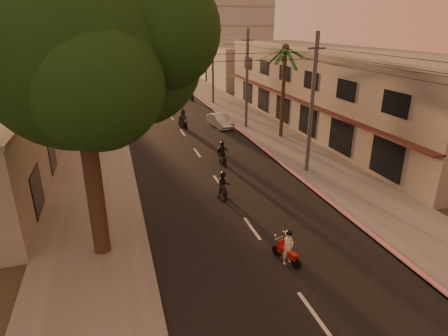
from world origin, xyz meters
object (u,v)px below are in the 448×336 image
(scooter_mid_b, at_px, (222,154))
(parked_car, at_px, (220,121))
(palm_tree, at_px, (285,53))
(scooter_red, at_px, (288,248))
(scooter_far_a, at_px, (183,119))
(scooter_far_b, at_px, (191,94))
(broadleaf_tree, at_px, (87,51))
(scooter_mid_a, at_px, (223,186))

(scooter_mid_b, height_order, parked_car, scooter_mid_b)
(palm_tree, relative_size, parked_car, 2.05)
(scooter_red, height_order, scooter_mid_b, scooter_mid_b)
(scooter_far_a, bearing_deg, palm_tree, -49.85)
(scooter_far_a, relative_size, scooter_far_b, 1.06)
(scooter_far_a, height_order, parked_car, scooter_far_a)
(broadleaf_tree, height_order, scooter_mid_b, broadleaf_tree)
(scooter_mid_a, xyz_separation_m, scooter_far_a, (0.73, 15.89, 0.10))
(palm_tree, bearing_deg, broadleaf_tree, -136.52)
(palm_tree, relative_size, scooter_far_b, 4.71)
(palm_tree, xyz_separation_m, scooter_far_a, (-7.61, 5.64, -6.31))
(broadleaf_tree, height_order, scooter_red, broadleaf_tree)
(palm_tree, xyz_separation_m, scooter_mid_b, (-6.84, -4.94, -6.38))
(scooter_far_a, bearing_deg, scooter_mid_b, -99.16)
(scooter_red, xyz_separation_m, scooter_mid_b, (0.75, 12.10, 0.06))
(scooter_mid_a, distance_m, scooter_mid_b, 5.52)
(broadleaf_tree, distance_m, palm_tree, 20.18)
(scooter_mid_b, xyz_separation_m, scooter_far_a, (-0.77, 10.58, 0.07))
(broadleaf_tree, distance_m, scooter_mid_b, 14.12)
(scooter_mid_a, bearing_deg, scooter_far_b, 87.01)
(palm_tree, xyz_separation_m, parked_car, (-4.12, 4.91, -6.51))
(palm_tree, bearing_deg, scooter_far_b, 101.99)
(parked_car, bearing_deg, scooter_red, -106.13)
(scooter_far_b, bearing_deg, parked_car, -103.01)
(palm_tree, bearing_deg, scooter_mid_b, -144.20)
(broadleaf_tree, xyz_separation_m, scooter_far_b, (10.60, 32.76, -7.68))
(broadleaf_tree, bearing_deg, scooter_far_b, 72.08)
(scooter_far_a, xyz_separation_m, parked_car, (3.50, -0.73, -0.20))
(broadleaf_tree, distance_m, scooter_far_b, 35.28)
(scooter_red, distance_m, scooter_far_b, 36.12)
(scooter_red, distance_m, scooter_far_a, 22.67)
(palm_tree, distance_m, scooter_mid_b, 10.58)
(parked_car, bearing_deg, scooter_far_b, 82.46)
(scooter_far_a, bearing_deg, scooter_far_b, 61.51)
(parked_car, bearing_deg, scooter_far_a, 161.03)
(scooter_red, bearing_deg, scooter_mid_a, 76.12)
(broadleaf_tree, relative_size, scooter_mid_b, 6.93)
(broadleaf_tree, relative_size, scooter_mid_a, 7.30)
(palm_tree, relative_size, scooter_far_a, 4.44)
(palm_tree, distance_m, scooter_far_b, 20.34)
(scooter_mid_b, xyz_separation_m, parked_car, (2.73, 9.84, -0.13))
(palm_tree, bearing_deg, scooter_red, -114.02)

